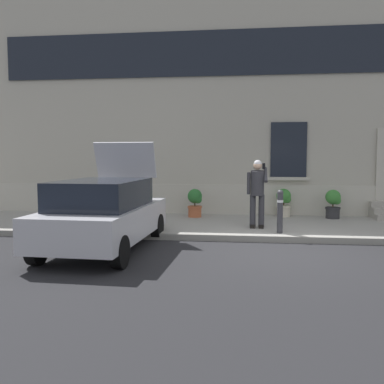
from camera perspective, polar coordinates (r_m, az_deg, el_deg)
name	(u,v)px	position (r m, az deg, el deg)	size (l,w,h in m)	color
ground_plane	(274,251)	(9.17, 10.94, -7.82)	(80.00, 80.00, 0.00)	#232326
sidewalk	(267,226)	(11.90, 9.99, -4.54)	(24.00, 3.60, 0.15)	#99968E
curb_edge	(271,239)	(10.07, 10.57, -6.24)	(24.00, 0.12, 0.15)	gray
building_facade	(264,103)	(14.34, 9.69, 11.68)	(24.00, 1.52, 7.50)	#B2AD9E
hatchback_car_silver	(105,213)	(9.16, -11.67, -2.76)	(1.92, 4.13, 2.34)	#B7B7BF
bollard_near_person	(280,210)	(10.39, 11.74, -2.36)	(0.15, 0.15, 1.04)	#333338
bollard_far_left	(107,207)	(10.90, -11.36, -2.02)	(0.15, 0.15, 1.04)	#333338
person_on_phone	(257,189)	(10.93, 8.76, 0.34)	(0.51, 0.47, 1.75)	#2D2D33
planter_olive	(110,201)	(13.55, -10.91, -1.16)	(0.44, 0.44, 0.86)	#606B38
planter_terracotta	(195,202)	(12.88, 0.41, -1.38)	(0.44, 0.44, 0.86)	#B25B38
planter_cream	(284,202)	(13.28, 12.23, -1.30)	(0.44, 0.44, 0.86)	beige
planter_charcoal	(333,203)	(13.28, 18.44, -1.44)	(0.44, 0.44, 0.86)	#2D2D30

